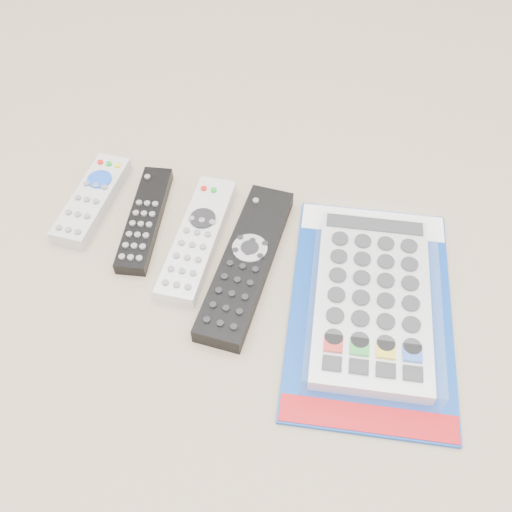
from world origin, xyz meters
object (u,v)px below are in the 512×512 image
(remote_small_grey, at_px, (92,200))
(jumbo_remote_packaged, at_px, (372,298))
(remote_slim_black, at_px, (145,219))
(remote_silver_dvd, at_px, (198,238))
(remote_large_black, at_px, (247,262))

(remote_small_grey, xyz_separation_m, jumbo_remote_packaged, (0.43, -0.06, 0.01))
(remote_small_grey, height_order, jumbo_remote_packaged, jumbo_remote_packaged)
(remote_slim_black, relative_size, jumbo_remote_packaged, 0.53)
(jumbo_remote_packaged, bearing_deg, remote_small_grey, 163.46)
(remote_silver_dvd, bearing_deg, remote_large_black, -19.06)
(remote_large_black, bearing_deg, jumbo_remote_packaged, -4.07)
(remote_slim_black, bearing_deg, jumbo_remote_packaged, -18.56)
(remote_small_grey, relative_size, remote_slim_black, 0.88)
(remote_silver_dvd, xyz_separation_m, jumbo_remote_packaged, (0.25, -0.03, 0.01))
(remote_silver_dvd, distance_m, jumbo_remote_packaged, 0.25)
(remote_silver_dvd, distance_m, remote_large_black, 0.08)
(remote_large_black, bearing_deg, remote_small_grey, 169.68)
(remote_slim_black, relative_size, remote_silver_dvd, 0.89)
(remote_small_grey, bearing_deg, remote_slim_black, -8.83)
(remote_large_black, relative_size, jumbo_remote_packaged, 0.71)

